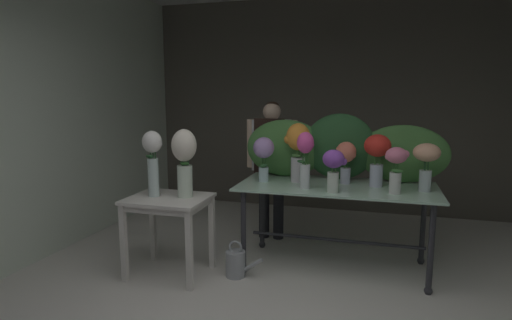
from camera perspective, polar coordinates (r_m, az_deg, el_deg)
name	(u,v)px	position (r m, az deg, el deg)	size (l,w,h in m)	color
ground_plane	(303,258)	(4.46, 6.38, -13.01)	(8.77, 8.77, 0.00)	silver
wall_back	(329,106)	(6.12, 9.85, 7.23)	(5.22, 0.12, 2.99)	#5B564C
wall_left	(79,109)	(5.24, -22.84, 6.39)	(0.12, 4.11, 2.99)	silver
display_table_glass	(336,199)	(4.06, 10.81, -5.18)	(1.83, 0.87, 0.82)	#AFD8BD
side_table_white	(169,208)	(3.94, -11.76, -6.40)	(0.71, 0.59, 0.74)	silver
florist	(271,156)	(4.78, 2.10, 0.56)	(0.58, 0.24, 1.58)	#232328
foliage_backdrop	(338,149)	(4.29, 10.99, 1.43)	(2.00, 0.24, 0.66)	#477F3D
vase_fuchsia_snapdragons	(305,156)	(3.81, 6.68, 0.60)	(0.17, 0.15, 0.52)	silver
vase_lilac_carnations	(264,153)	(4.08, 1.06, 1.01)	(0.20, 0.20, 0.44)	silver
vase_rosy_peonies	(396,165)	(3.79, 18.46, -0.68)	(0.20, 0.18, 0.40)	silver
vase_coral_anemones	(346,157)	(4.08, 12.09, 0.37)	(0.19, 0.19, 0.40)	silver
vase_violet_tulips	(334,166)	(3.70, 10.47, -0.84)	(0.21, 0.19, 0.38)	silver
vase_scarlet_ranunculus	(377,153)	(4.02, 16.10, 0.88)	(0.24, 0.24, 0.49)	silver
vase_peach_stock	(426,160)	(3.96, 22.05, 0.05)	(0.23, 0.23, 0.43)	silver
vase_sunset_lilies	(298,147)	(4.09, 5.71, 1.81)	(0.28, 0.23, 0.57)	silver
vase_white_roses_tall	(153,158)	(3.92, -13.80, 0.31)	(0.18, 0.18, 0.60)	silver
vase_cream_lisianthus_tall	(184,158)	(3.84, -9.67, 0.23)	(0.23, 0.23, 0.62)	silver
watering_can	(236,263)	(3.98, -2.72, -13.79)	(0.35, 0.18, 0.34)	#999EA3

